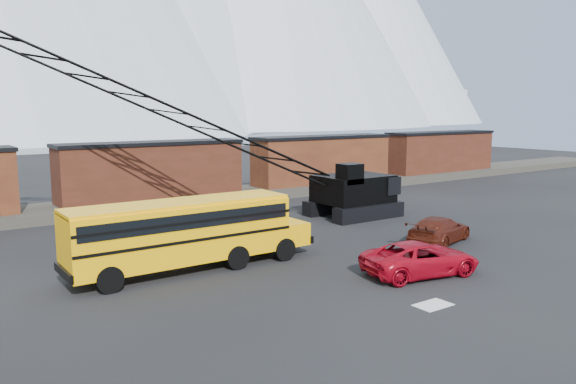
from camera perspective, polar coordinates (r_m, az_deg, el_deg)
name	(u,v)px	position (r m, az deg, el deg)	size (l,w,h in m)	color
ground	(351,281)	(24.22, 6.43, -8.96)	(160.00, 160.00, 0.00)	black
gravel_berm	(153,203)	(42.71, -13.52, -1.05)	(120.00, 5.00, 0.70)	#433F37
boxcar_mid	(152,170)	(42.39, -13.63, 2.17)	(13.70, 3.10, 4.17)	#522117
boxcar_east_near	(323,159)	(50.45, 3.53, 3.35)	(13.70, 3.10, 4.17)	#411C12
boxcar_east_far	(441,151)	(61.70, 15.25, 4.00)	(13.70, 3.10, 4.17)	#522117
snow_patch	(433,305)	(21.91, 14.52, -11.05)	(1.40, 0.90, 0.02)	silver
school_bus	(188,231)	(25.57, -10.12, -3.94)	(11.65, 2.65, 3.19)	#FFAE05
red_pickup	(421,258)	(25.40, 13.34, -6.58)	(2.45, 5.31, 1.48)	#AD081A
maroon_suv	(439,230)	(31.59, 15.09, -3.73)	(2.03, 4.98, 1.45)	#48170D
crawler_crane	(177,115)	(34.17, -11.26, 7.67)	(24.58, 8.64, 11.99)	black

